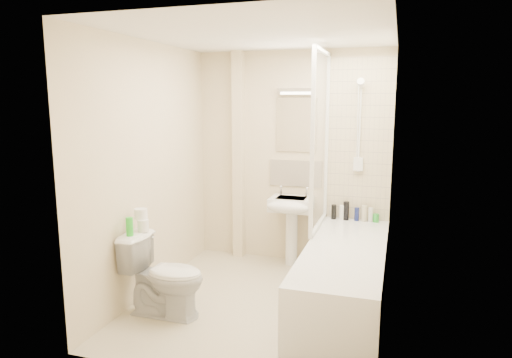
% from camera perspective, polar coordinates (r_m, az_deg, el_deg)
% --- Properties ---
extents(floor, '(2.50, 2.50, 0.00)m').
position_cam_1_polar(floor, '(4.38, 0.43, -15.22)').
color(floor, beige).
rests_on(floor, ground).
extents(wall_back, '(2.20, 0.02, 2.40)m').
position_cam_1_polar(wall_back, '(5.22, 4.48, 2.60)').
color(wall_back, beige).
rests_on(wall_back, ground).
extents(wall_left, '(0.02, 2.50, 2.40)m').
position_cam_1_polar(wall_left, '(4.47, -13.17, 1.13)').
color(wall_left, beige).
rests_on(wall_left, ground).
extents(wall_right, '(0.02, 2.50, 2.40)m').
position_cam_1_polar(wall_right, '(3.85, 16.30, -0.38)').
color(wall_right, beige).
rests_on(wall_right, ground).
extents(ceiling, '(2.20, 2.50, 0.02)m').
position_cam_1_polar(ceiling, '(4.00, 0.47, 17.64)').
color(ceiling, white).
rests_on(ceiling, wall_back).
extents(tile_back, '(0.70, 0.01, 1.75)m').
position_cam_1_polar(tile_back, '(5.07, 12.80, 4.73)').
color(tile_back, beige).
rests_on(tile_back, wall_back).
extents(tile_right, '(0.01, 2.10, 1.75)m').
position_cam_1_polar(tile_right, '(4.02, 16.35, 3.28)').
color(tile_right, beige).
rests_on(tile_right, wall_right).
extents(pipe_boxing, '(0.12, 0.12, 2.40)m').
position_cam_1_polar(pipe_boxing, '(5.33, -2.18, 2.78)').
color(pipe_boxing, beige).
rests_on(pipe_boxing, ground).
extents(splashback, '(0.60, 0.02, 0.30)m').
position_cam_1_polar(splashback, '(5.22, 4.96, 0.71)').
color(splashback, beige).
rests_on(splashback, wall_back).
extents(mirror, '(0.46, 0.01, 0.60)m').
position_cam_1_polar(mirror, '(5.16, 5.05, 6.75)').
color(mirror, white).
rests_on(mirror, wall_back).
extents(strip_light, '(0.42, 0.07, 0.07)m').
position_cam_1_polar(strip_light, '(5.13, 5.06, 10.86)').
color(strip_light, silver).
rests_on(strip_light, wall_back).
extents(bathtub, '(0.70, 2.10, 0.55)m').
position_cam_1_polar(bathtub, '(4.31, 11.02, -11.67)').
color(bathtub, white).
rests_on(bathtub, ground).
extents(shower_screen, '(0.04, 0.92, 1.80)m').
position_cam_1_polar(shower_screen, '(4.67, 8.06, 4.76)').
color(shower_screen, white).
rests_on(shower_screen, bathtub).
extents(shower_fixture, '(0.10, 0.16, 0.99)m').
position_cam_1_polar(shower_fixture, '(5.01, 12.79, 6.06)').
color(shower_fixture, white).
rests_on(shower_fixture, wall_back).
extents(pedestal_sink, '(0.46, 0.45, 0.90)m').
position_cam_1_polar(pedestal_sink, '(5.09, 4.34, -4.15)').
color(pedestal_sink, white).
rests_on(pedestal_sink, ground).
extents(bottle_black_a, '(0.05, 0.05, 0.16)m').
position_cam_1_polar(bottle_black_a, '(5.15, 9.69, -4.07)').
color(bottle_black_a, black).
rests_on(bottle_black_a, bathtub).
extents(bottle_white_a, '(0.06, 0.06, 0.16)m').
position_cam_1_polar(bottle_white_a, '(5.14, 10.69, -4.13)').
color(bottle_white_a, white).
rests_on(bottle_white_a, bathtub).
extents(bottle_black_b, '(0.06, 0.06, 0.20)m').
position_cam_1_polar(bottle_black_b, '(5.13, 11.20, -3.92)').
color(bottle_black_b, black).
rests_on(bottle_black_b, bathtub).
extents(bottle_blue, '(0.05, 0.05, 0.15)m').
position_cam_1_polar(bottle_blue, '(5.12, 12.47, -4.31)').
color(bottle_blue, navy).
rests_on(bottle_blue, bathtub).
extents(bottle_cream, '(0.06, 0.06, 0.17)m').
position_cam_1_polar(bottle_cream, '(5.11, 13.37, -4.21)').
color(bottle_cream, beige).
rests_on(bottle_cream, bathtub).
extents(bottle_white_b, '(0.05, 0.05, 0.16)m').
position_cam_1_polar(bottle_white_b, '(5.11, 14.14, -4.36)').
color(bottle_white_b, silver).
rests_on(bottle_white_b, bathtub).
extents(bottle_green, '(0.06, 0.06, 0.09)m').
position_cam_1_polar(bottle_green, '(5.12, 14.77, -4.74)').
color(bottle_green, green).
rests_on(bottle_green, bathtub).
extents(toilet, '(0.40, 0.70, 0.72)m').
position_cam_1_polar(toilet, '(4.11, -11.35, -11.72)').
color(toilet, white).
rests_on(toilet, ground).
extents(toilet_roll_lower, '(0.10, 0.10, 0.10)m').
position_cam_1_polar(toilet_roll_lower, '(4.14, -13.93, -5.66)').
color(toilet_roll_lower, white).
rests_on(toilet_roll_lower, toilet).
extents(toilet_roll_upper, '(0.11, 0.11, 0.09)m').
position_cam_1_polar(toilet_roll_upper, '(4.16, -14.20, -4.22)').
color(toilet_roll_upper, white).
rests_on(toilet_roll_upper, toilet_roll_lower).
extents(green_bottle, '(0.06, 0.06, 0.16)m').
position_cam_1_polar(green_bottle, '(4.03, -15.53, -5.76)').
color(green_bottle, green).
rests_on(green_bottle, toilet).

